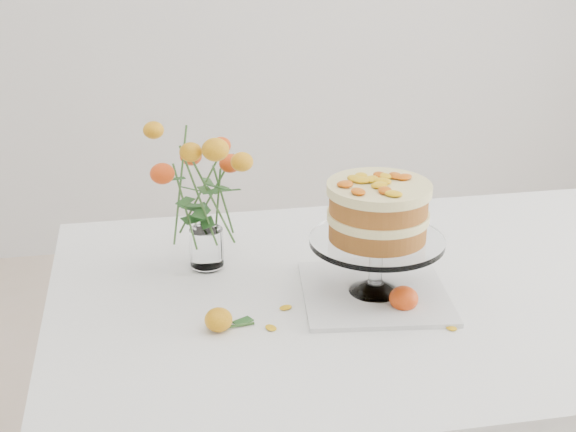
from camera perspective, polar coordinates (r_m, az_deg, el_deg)
name	(u,v)px	position (r m, az deg, el deg)	size (l,w,h in m)	color
table	(406,321)	(1.67, 8.38, -7.40)	(1.43, 0.93, 0.76)	tan
napkin	(374,293)	(1.59, 6.17, -5.45)	(0.28, 0.28, 0.01)	silver
cake_stand	(378,217)	(1.52, 6.41, -0.07)	(0.26, 0.26, 0.23)	white
rose_vase	(204,175)	(1.62, -6.02, 2.89)	(0.28, 0.28, 0.35)	white
loose_rose_near	(219,320)	(1.45, -4.95, -7.37)	(0.09, 0.05, 0.04)	orange
loose_rose_far	(404,299)	(1.53, 8.25, -5.84)	(0.10, 0.06, 0.05)	#D2410A
stray_petal_a	(364,314)	(1.51, 5.43, -6.93)	(0.03, 0.02, 0.00)	#F2B20F
stray_petal_b	(422,319)	(1.51, 9.53, -7.24)	(0.03, 0.02, 0.00)	#F2B20F
stray_petal_c	(451,328)	(1.49, 11.51, -7.80)	(0.03, 0.02, 0.00)	#F2B20F
stray_petal_d	(286,308)	(1.53, -0.17, -6.54)	(0.03, 0.02, 0.00)	#F2B20F
stray_petal_e	(271,328)	(1.46, -1.22, -7.97)	(0.03, 0.02, 0.00)	#F2B20F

